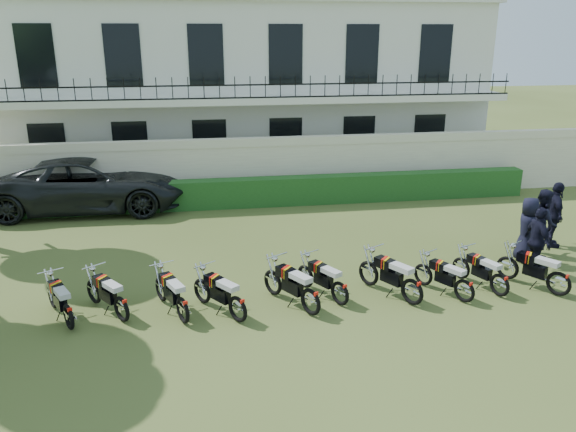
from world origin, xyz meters
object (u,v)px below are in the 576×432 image
Objects in this scene: officer_5 at (555,215)px; motorcycle_6 at (413,286)px; motorcycle_4 at (311,296)px; officer_2 at (537,241)px; motorcycle_8 at (500,280)px; motorcycle_9 at (560,278)px; officer_4 at (543,222)px; motorcycle_2 at (182,304)px; motorcycle_7 at (465,285)px; motorcycle_0 at (68,311)px; motorcycle_5 at (340,288)px; suv at (89,184)px; motorcycle_1 at (121,303)px; motorcycle_3 at (238,303)px; officer_3 at (527,230)px.

motorcycle_6 is at bearing 135.64° from officer_5.
motorcycle_4 is 6.22m from officer_2.
motorcycle_8 is 4.27m from officer_5.
officer_5 is at bearing 26.40° from motorcycle_9.
officer_4 is 0.81m from officer_5.
officer_4 is (0.95, 1.27, 0.04)m from officer_2.
motorcycle_2 is 10.07m from officer_4.
motorcycle_4 is at bearing -25.74° from motorcycle_2.
motorcycle_7 is 5.11m from officer_5.
motorcycle_8 is at bearing -27.73° from motorcycle_6.
officer_5 is (12.73, 2.87, 0.51)m from motorcycle_0.
officer_5 reaches higher than motorcycle_5.
motorcycle_9 is (5.15, -0.34, 0.02)m from motorcycle_5.
suv is at bearing 86.51° from motorcycle_2.
suv is 3.58× the size of officer_4.
suv is at bearing 99.05° from motorcycle_5.
motorcycle_7 is (3.58, 0.06, -0.05)m from motorcycle_4.
officer_5 is (11.69, 2.70, 0.50)m from motorcycle_1.
motorcycle_8 is at bearing -31.87° from motorcycle_5.
motorcycle_3 is (3.47, -0.23, 0.02)m from motorcycle_0.
motorcycle_0 is at bearing 119.56° from officer_5.
motorcycle_6 is at bearing -28.16° from motorcycle_0.
motorcycle_9 is 0.24× the size of suv.
motorcycle_7 is (7.59, -0.29, -0.02)m from motorcycle_1.
motorcycle_6 is 0.97× the size of officer_2.
officer_5 is at bearing -8.26° from motorcycle_2.
officer_2 is at bearing 172.59° from officer_3.
motorcycle_1 is 10.49m from officer_3.
motorcycle_8 is (7.25, 0.14, -0.03)m from motorcycle_2.
suv is at bearing 107.83° from motorcycle_7.
suv is (-10.57, 8.62, 0.49)m from motorcycle_8.
motorcycle_4 reaches higher than motorcycle_8.
motorcycle_2 reaches higher than motorcycle_1.
officer_3 is 0.83m from officer_4.
officer_4 is at bearing -18.67° from motorcycle_3.
motorcycle_0 is 7.40m from motorcycle_6.
motorcycle_4 is 0.98× the size of motorcycle_6.
motorcycle_6 is (1.61, -0.25, 0.05)m from motorcycle_5.
motorcycle_2 is at bearing 122.78° from officer_5.
motorcycle_4 reaches higher than motorcycle_0.
motorcycle_7 is 0.96m from motorcycle_8.
motorcycle_6 is 0.91× the size of officer_5.
motorcycle_9 reaches higher than motorcycle_5.
officer_5 is (1.79, 3.03, 0.48)m from motorcycle_9.
officer_5 is at bearing -112.28° from suv.
officer_3 is at bearing -3.08° from motorcycle_6.
officer_4 is 0.97× the size of officer_5.
officer_2 reaches higher than motorcycle_6.
officer_4 reaches higher than motorcycle_6.
officer_5 is at bearing -9.54° from motorcycle_4.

